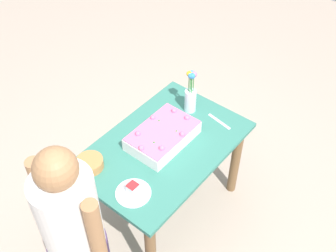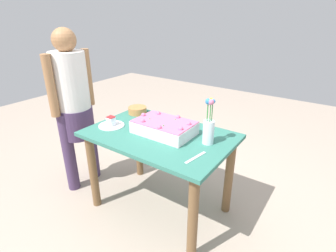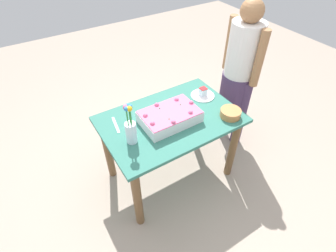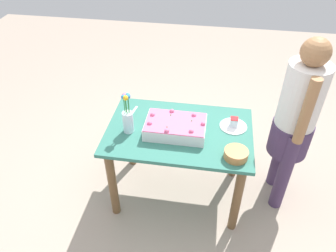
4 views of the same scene
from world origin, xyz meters
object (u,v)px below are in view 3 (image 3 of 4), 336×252
object	(u,v)px
sheet_cake	(170,116)
flower_vase	(131,128)
person_standing	(240,69)
fruit_bowl	(230,113)
serving_plate_with_slice	(203,94)
cake_knife	(116,125)

from	to	relation	value
sheet_cake	flower_vase	world-z (taller)	flower_vase
person_standing	flower_vase	bearing A→B (deg)	9.18
fruit_bowl	person_standing	size ratio (longest dim) A/B	0.11
serving_plate_with_slice	flower_vase	distance (m)	0.83
sheet_cake	serving_plate_with_slice	bearing A→B (deg)	17.42
fruit_bowl	person_standing	world-z (taller)	person_standing
serving_plate_with_slice	fruit_bowl	distance (m)	0.35
sheet_cake	fruit_bowl	size ratio (longest dim) A/B	2.70
person_standing	fruit_bowl	bearing A→B (deg)	40.41
cake_knife	sheet_cake	bearing A→B (deg)	73.44
sheet_cake	flower_vase	size ratio (longest dim) A/B	1.35
person_standing	sheet_cake	bearing A→B (deg)	10.10
cake_knife	serving_plate_with_slice	bearing A→B (deg)	95.89
serving_plate_with_slice	cake_knife	xyz separation A→B (m)	(-0.83, 0.05, -0.02)
sheet_cake	person_standing	distance (m)	0.91
sheet_cake	fruit_bowl	distance (m)	0.51
serving_plate_with_slice	person_standing	xyz separation A→B (m)	(0.45, 0.02, 0.11)
fruit_bowl	flower_vase	bearing A→B (deg)	168.46
sheet_cake	serving_plate_with_slice	world-z (taller)	sheet_cake
flower_vase	sheet_cake	bearing A→B (deg)	6.85
serving_plate_with_slice	flower_vase	xyz separation A→B (m)	(-0.80, -0.18, 0.11)
sheet_cake	flower_vase	xyz separation A→B (m)	(-0.36, -0.04, 0.08)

